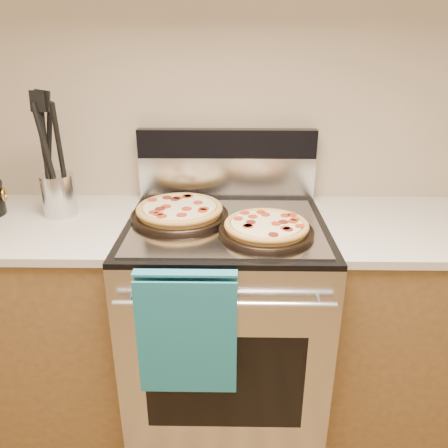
{
  "coord_description": "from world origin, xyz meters",
  "views": [
    {
      "loc": [
        0.02,
        0.12,
        1.56
      ],
      "look_at": [
        -0.01,
        1.55,
        0.96
      ],
      "focal_mm": 35.0,
      "sensor_mm": 36.0,
      "label": 1
    }
  ],
  "objects_px": {
    "pepperoni_pizza_front": "(266,228)",
    "utensil_crock": "(59,195)",
    "range_body": "(226,326)",
    "pepperoni_pizza_back": "(180,211)"
  },
  "relations": [
    {
      "from": "pepperoni_pizza_front",
      "to": "utensil_crock",
      "type": "relative_size",
      "value": 2.0
    },
    {
      "from": "range_body",
      "to": "pepperoni_pizza_back",
      "type": "xyz_separation_m",
      "value": [
        -0.18,
        0.04,
        0.5
      ]
    },
    {
      "from": "range_body",
      "to": "pepperoni_pizza_back",
      "type": "bearing_deg",
      "value": 167.03
    },
    {
      "from": "range_body",
      "to": "pepperoni_pizza_front",
      "type": "xyz_separation_m",
      "value": [
        0.14,
        -0.11,
        0.5
      ]
    },
    {
      "from": "pepperoni_pizza_back",
      "to": "utensil_crock",
      "type": "height_order",
      "value": "utensil_crock"
    },
    {
      "from": "pepperoni_pizza_back",
      "to": "utensil_crock",
      "type": "distance_m",
      "value": 0.5
    },
    {
      "from": "range_body",
      "to": "pepperoni_pizza_front",
      "type": "height_order",
      "value": "pepperoni_pizza_front"
    },
    {
      "from": "range_body",
      "to": "utensil_crock",
      "type": "distance_m",
      "value": 0.87
    },
    {
      "from": "range_body",
      "to": "pepperoni_pizza_back",
      "type": "distance_m",
      "value": 0.53
    },
    {
      "from": "pepperoni_pizza_back",
      "to": "pepperoni_pizza_front",
      "type": "bearing_deg",
      "value": -24.69
    }
  ]
}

